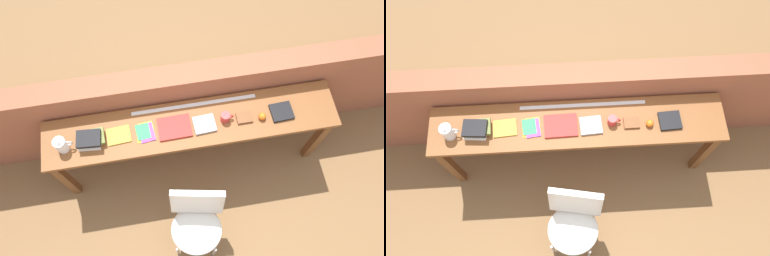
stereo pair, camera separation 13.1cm
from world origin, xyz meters
TOP-DOWN VIEW (x-y plane):
  - ground_plane at (0.00, 0.00)m, footprint 40.00×40.00m
  - brick_wall_back at (0.00, 0.64)m, footprint 6.00×0.20m
  - sideboard at (0.00, 0.30)m, footprint 2.50×0.44m
  - chair_white_moulded at (-0.07, -0.44)m, footprint 0.51×0.52m
  - pitcher_white at (-1.06, 0.25)m, footprint 0.14×0.10m
  - book_stack_leftmost at (-0.84, 0.28)m, footprint 0.23×0.19m
  - magazine_cycling at (-0.61, 0.29)m, footprint 0.20×0.17m
  - pamphlet_pile_colourful at (-0.39, 0.28)m, footprint 0.16×0.19m
  - book_open_centre at (-0.14, 0.28)m, footprint 0.28×0.21m
  - book_grey_hardcover at (0.11, 0.27)m, footprint 0.19×0.17m
  - mug at (0.29, 0.29)m, footprint 0.11×0.08m
  - leather_journal_brown at (0.45, 0.27)m, footprint 0.13×0.10m
  - sports_ball_small at (0.60, 0.25)m, footprint 0.06×0.06m
  - book_repair_rightmost at (0.78, 0.28)m, footprint 0.19×0.17m
  - ruler_metal_back_edge at (0.05, 0.47)m, footprint 1.08×0.03m

SIDE VIEW (x-z plane):
  - ground_plane at x=0.00m, z-range 0.00..0.00m
  - chair_white_moulded at x=-0.07m, z-range 0.08..0.97m
  - brick_wall_back at x=0.00m, z-range 0.00..1.13m
  - sideboard at x=0.00m, z-range 0.30..1.18m
  - ruler_metal_back_edge at x=0.05m, z-range 0.88..0.88m
  - pamphlet_pile_colourful at x=-0.39m, z-range 0.88..0.89m
  - magazine_cycling at x=-0.61m, z-range 0.88..0.89m
  - book_open_centre at x=-0.14m, z-range 0.88..0.90m
  - leather_journal_brown at x=0.45m, z-range 0.88..0.90m
  - book_grey_hardcover at x=0.11m, z-range 0.88..0.90m
  - book_repair_rightmost at x=0.78m, z-range 0.88..0.91m
  - sports_ball_small at x=0.60m, z-range 0.88..0.94m
  - mug at x=0.29m, z-range 0.88..0.97m
  - book_stack_leftmost at x=-0.84m, z-range 0.88..0.98m
  - pitcher_white at x=-1.06m, z-range 0.87..1.05m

